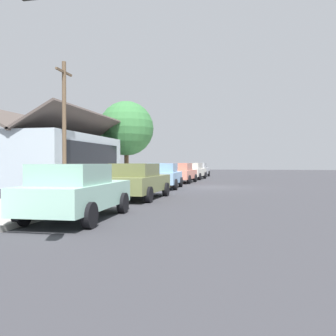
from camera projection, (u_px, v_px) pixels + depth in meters
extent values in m
plane|color=#38383D|center=(212.00, 187.00, 23.63)|extent=(120.00, 120.00, 0.00)
cube|color=#A3A099|center=(131.00, 185.00, 24.77)|extent=(60.00, 4.20, 0.16)
cube|color=#9ED1BC|center=(78.00, 195.00, 10.31)|extent=(4.46, 1.95, 0.70)
cube|color=#86B1A0|center=(71.00, 174.00, 9.86)|extent=(2.16, 1.66, 0.56)
cylinder|color=black|center=(70.00, 202.00, 11.82)|extent=(0.67, 0.24, 0.66)
cylinder|color=black|center=(123.00, 203.00, 11.50)|extent=(0.67, 0.24, 0.66)
cylinder|color=black|center=(22.00, 213.00, 9.12)|extent=(0.67, 0.24, 0.66)
cylinder|color=black|center=(89.00, 215.00, 8.80)|extent=(0.67, 0.24, 0.66)
cube|color=olive|center=(139.00, 184.00, 16.11)|extent=(4.79, 1.94, 0.70)
cube|color=#61683C|center=(135.00, 170.00, 15.64)|extent=(2.32, 1.65, 0.56)
cylinder|color=black|center=(131.00, 189.00, 17.75)|extent=(0.67, 0.24, 0.66)
cylinder|color=black|center=(166.00, 189.00, 17.33)|extent=(0.67, 0.24, 0.66)
cylinder|color=black|center=(107.00, 194.00, 14.89)|extent=(0.67, 0.24, 0.66)
cylinder|color=black|center=(149.00, 195.00, 14.48)|extent=(0.67, 0.24, 0.66)
cube|color=#8CB7E0|center=(164.00, 178.00, 22.62)|extent=(4.39, 1.99, 0.70)
cube|color=#779CBE|center=(163.00, 168.00, 22.18)|extent=(2.14, 1.67, 0.56)
cylinder|color=black|center=(154.00, 182.00, 24.08)|extent=(0.67, 0.25, 0.66)
cylinder|color=black|center=(181.00, 182.00, 23.80)|extent=(0.67, 0.25, 0.66)
cylinder|color=black|center=(146.00, 184.00, 21.44)|extent=(0.67, 0.25, 0.66)
cylinder|color=black|center=(175.00, 185.00, 21.16)|extent=(0.67, 0.25, 0.66)
cube|color=#EA8C75|center=(181.00, 174.00, 28.83)|extent=(4.49, 2.08, 0.70)
cube|color=tan|center=(180.00, 167.00, 28.39)|extent=(2.19, 1.75, 0.56)
cylinder|color=black|center=(173.00, 178.00, 30.39)|extent=(0.67, 0.25, 0.66)
cylinder|color=black|center=(195.00, 178.00, 29.92)|extent=(0.67, 0.25, 0.66)
cylinder|color=black|center=(165.00, 179.00, 27.74)|extent=(0.67, 0.25, 0.66)
cylinder|color=black|center=(189.00, 180.00, 27.28)|extent=(0.67, 0.25, 0.66)
cube|color=silver|center=(194.00, 172.00, 34.81)|extent=(4.97, 1.99, 0.70)
cube|color=beige|center=(193.00, 166.00, 34.33)|extent=(2.43, 1.64, 0.56)
cylinder|color=black|center=(188.00, 175.00, 36.50)|extent=(0.67, 0.26, 0.66)
cylinder|color=black|center=(205.00, 175.00, 36.06)|extent=(0.67, 0.26, 0.66)
cylinder|color=black|center=(182.00, 176.00, 33.58)|extent=(0.67, 0.26, 0.66)
cylinder|color=black|center=(200.00, 177.00, 33.14)|extent=(0.67, 0.26, 0.66)
cube|color=silver|center=(199.00, 171.00, 41.10)|extent=(4.65, 1.95, 0.70)
cube|color=#A0A2A6|center=(199.00, 165.00, 40.64)|extent=(2.26, 1.65, 0.56)
cylinder|color=black|center=(194.00, 173.00, 42.70)|extent=(0.67, 0.24, 0.66)
cylinder|color=black|center=(209.00, 174.00, 42.27)|extent=(0.67, 0.24, 0.66)
cylinder|color=black|center=(190.00, 174.00, 39.93)|extent=(0.67, 0.24, 0.66)
cylinder|color=black|center=(205.00, 174.00, 39.51)|extent=(0.67, 0.24, 0.66)
cube|color=#ADBCC6|center=(58.00, 160.00, 27.64)|extent=(11.70, 6.01, 3.72)
cube|color=black|center=(95.00, 157.00, 27.01)|extent=(9.36, 0.08, 2.08)
cube|color=#514742|center=(76.00, 125.00, 27.29)|extent=(12.30, 3.30, 1.86)
cube|color=#514742|center=(40.00, 126.00, 27.90)|extent=(12.30, 3.30, 1.86)
cylinder|color=brown|center=(126.00, 161.00, 35.03)|extent=(0.44, 0.44, 3.51)
sphere|color=#38753D|center=(126.00, 128.00, 34.98)|extent=(5.31, 5.31, 5.31)
cylinder|color=brown|center=(64.00, 126.00, 20.82)|extent=(0.24, 0.24, 7.50)
cube|color=brown|center=(64.00, 72.00, 20.77)|extent=(1.80, 0.12, 0.12)
cylinder|color=red|center=(152.00, 180.00, 24.93)|extent=(0.22, 0.22, 0.55)
sphere|color=red|center=(152.00, 175.00, 24.92)|extent=(0.18, 0.18, 0.18)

